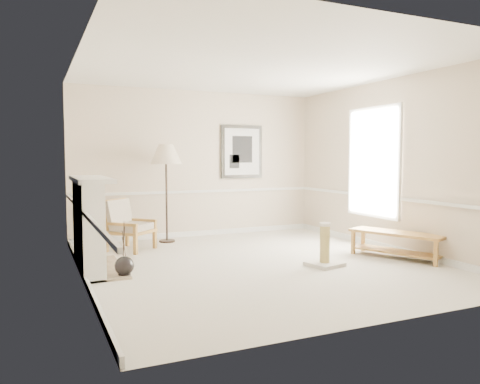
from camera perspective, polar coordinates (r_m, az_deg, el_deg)
name	(u,v)px	position (r m, az deg, el deg)	size (l,w,h in m)	color
ground	(258,264)	(7.06, 2.27, -8.71)	(5.50, 5.50, 0.00)	silver
room	(265,138)	(7.02, 3.05, 6.55)	(5.04, 5.54, 2.92)	beige
fireplace	(89,225)	(6.87, -17.91, -3.85)	(0.64, 1.64, 1.31)	white
floor_vase	(124,267)	(6.46, -13.93, -8.82)	(0.26, 0.26, 0.75)	black
armchair	(126,223)	(8.24, -13.74, -3.66)	(0.95, 0.95, 0.87)	#A97936
floor_lamp	(166,157)	(8.78, -9.00, 4.24)	(0.65, 0.65, 1.82)	black
bench	(397,241)	(7.77, 18.57, -5.64)	(0.98, 1.52, 0.42)	#A97936
scratching_post	(325,253)	(6.97, 10.28, -7.27)	(0.53, 0.53, 0.64)	silver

